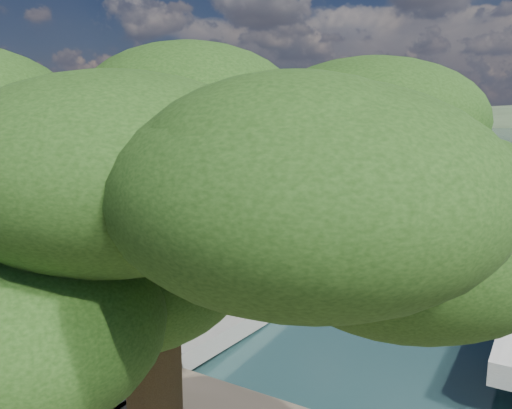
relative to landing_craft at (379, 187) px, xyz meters
name	(u,v)px	position (x,y,z in m)	size (l,w,h in m)	color
ground	(181,278)	(-0.36, -23.12, -0.88)	(1400.00, 1400.00, 0.00)	#163236
boat_ramp	(163,279)	(-0.36, -24.12, -0.63)	(10.00, 18.00, 0.50)	gray
shoreline_rocks	(81,253)	(-6.56, -22.62, -0.88)	(3.20, 5.60, 0.90)	#4E4E4C
landing_craft	(379,187)	(0.00, 0.00, 0.00)	(11.16, 36.56, 10.72)	#42494E
military_truck	(243,206)	(-0.04, -19.28, 1.36)	(3.08, 7.72, 3.49)	black
soldier	(120,236)	(-2.97, -23.63, 0.54)	(0.67, 0.44, 1.84)	#23331C
overhang_tree	(143,207)	(7.82, -33.47, 4.12)	(6.86, 6.32, 6.23)	#302413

